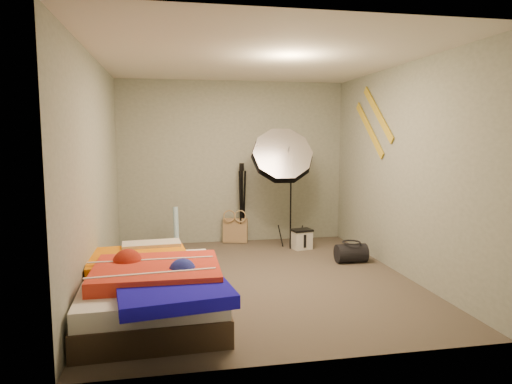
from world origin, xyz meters
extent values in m
plane|color=brown|center=(0.00, 0.00, 0.00)|extent=(4.00, 4.00, 0.00)
plane|color=silver|center=(0.00, 0.00, 2.50)|extent=(4.00, 4.00, 0.00)
plane|color=#9EA391|center=(0.00, 2.00, 1.25)|extent=(3.50, 0.00, 3.50)
plane|color=#9EA391|center=(0.00, -2.00, 1.25)|extent=(3.50, 0.00, 3.50)
plane|color=#9EA391|center=(-1.75, 0.00, 1.25)|extent=(0.00, 4.00, 4.00)
plane|color=#9EA391|center=(1.75, 0.00, 1.25)|extent=(0.00, 4.00, 4.00)
cube|color=tan|center=(0.01, 1.90, 0.19)|extent=(0.41, 0.25, 0.39)
cylinder|color=#59AAD2|center=(-0.90, 1.51, 0.32)|extent=(0.09, 0.19, 0.65)
cube|color=silver|center=(0.92, 1.30, 0.14)|extent=(0.31, 0.25, 0.27)
cylinder|color=black|center=(1.36, 0.48, 0.12)|extent=(0.40, 0.25, 0.25)
cube|color=gold|center=(1.73, 0.60, 1.95)|extent=(0.02, 0.91, 0.78)
cube|color=gold|center=(1.73, 0.85, 1.75)|extent=(0.02, 0.91, 0.78)
cube|color=#403021|center=(-1.15, -0.86, 0.11)|extent=(1.30, 1.80, 0.23)
cube|color=silver|center=(-1.15, -0.86, 0.31)|extent=(1.26, 1.76, 0.16)
cube|color=orange|center=(-1.30, -0.47, 0.42)|extent=(1.05, 0.94, 0.12)
cube|color=red|center=(-1.10, -0.99, 0.44)|extent=(1.12, 0.94, 0.14)
cube|color=#140DC7|center=(-0.95, -1.51, 0.41)|extent=(0.97, 0.82, 0.11)
cube|color=pink|center=(-1.18, -0.11, 0.46)|extent=(0.63, 0.33, 0.12)
cylinder|color=black|center=(0.78, 1.43, 0.72)|extent=(0.03, 0.03, 1.44)
cube|color=black|center=(0.78, 1.43, 1.40)|extent=(0.07, 0.07, 0.09)
cone|color=white|center=(0.62, 1.34, 1.35)|extent=(1.13, 0.87, 1.06)
cylinder|color=black|center=(0.12, 1.87, 0.56)|extent=(0.05, 0.05, 1.13)
cube|color=black|center=(0.12, 1.87, 1.19)|extent=(0.08, 0.08, 0.12)
camera|label=1|loc=(-0.96, -5.06, 1.65)|focal=32.00mm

